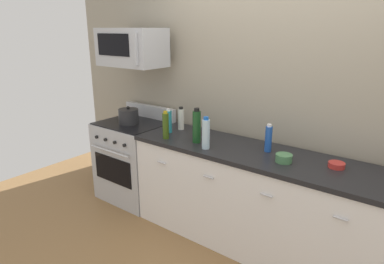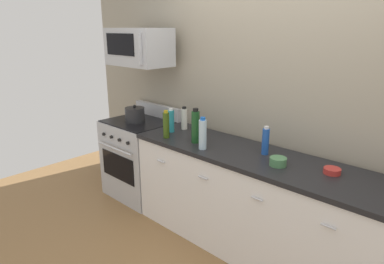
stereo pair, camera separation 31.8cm
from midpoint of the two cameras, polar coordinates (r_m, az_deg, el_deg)
The scene contains 14 objects.
ground_plane at distance 3.38m, azimuth 12.07°, elevation -18.47°, with size 6.52×6.52×0.00m, color olive.
back_wall at distance 3.18m, azimuth 17.49°, elevation 5.55°, with size 5.44×0.10×2.70m, color #9E937F.
counter_unit at distance 3.14m, azimuth 12.60°, elevation -11.61°, with size 2.35×0.66×0.92m.
range_oven at distance 4.05m, azimuth -6.45°, elevation -4.36°, with size 0.76×0.69×1.07m.
microwave at distance 3.80m, azimuth -6.58°, elevation 14.09°, with size 0.74×0.44×0.40m.
bottle_olive_oil at distance 3.26m, azimuth -1.62°, elevation 1.18°, with size 0.06×0.06×0.27m.
bottle_soda_blue at distance 2.94m, azimuth 15.39°, elevation -1.53°, with size 0.06×0.06×0.25m.
bottle_dish_soap at distance 3.45m, azimuth -0.93°, elevation 1.89°, with size 0.07×0.07×0.25m.
bottle_water_clear at distance 2.96m, azimuth 4.90°, elevation -0.39°, with size 0.07×0.07×0.29m.
bottle_wine_green at distance 3.12m, azimuth 3.52°, elevation 0.90°, with size 0.08×0.08×0.33m.
bottle_vinegar_white at distance 3.55m, azimuth 1.25°, elevation 2.26°, with size 0.07×0.07×0.24m.
bowl_red_small at distance 2.76m, azimuth 25.73°, elevation -5.98°, with size 0.12×0.12×0.04m.
bowl_green_glaze at distance 2.75m, azimuth 17.59°, elevation -4.82°, with size 0.13×0.13×0.07m.
stockpot at distance 3.85m, azimuth -7.32°, elevation 2.88°, with size 0.22×0.22×0.20m.
Camera 2 is at (1.47, -2.31, 1.95)m, focal length 31.55 mm.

